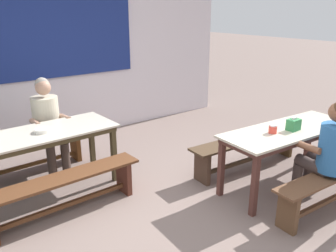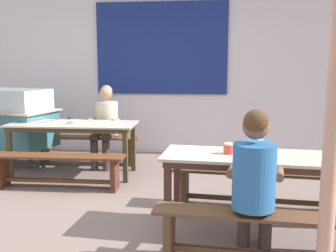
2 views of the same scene
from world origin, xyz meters
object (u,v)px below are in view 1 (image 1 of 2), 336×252
object	(u,v)px
bench_far_front	(64,188)
bench_near_back	(247,147)
condiment_jar	(273,129)
soup_bowl	(42,130)
dining_table_near	(288,135)
person_center_facing	(48,119)
dining_table_far	(39,139)
tissue_box	(294,125)
bench_far_back	(25,153)
bench_near_front	(332,184)
person_near_front	(329,149)

from	to	relation	value
bench_far_front	bench_near_back	bearing A→B (deg)	-9.47
condiment_jar	soup_bowl	bearing A→B (deg)	142.09
dining_table_near	condiment_jar	xyz separation A→B (m)	(-0.28, 0.02, 0.13)
bench_near_back	person_center_facing	xyz separation A→B (m)	(-2.10, 1.57, 0.39)
soup_bowl	dining_table_far	bearing A→B (deg)	156.60
bench_far_front	tissue_box	distance (m)	2.61
tissue_box	condiment_jar	distance (m)	0.28
dining_table_far	bench_far_back	xyz separation A→B (m)	(-0.02, 0.62, -0.39)
bench_far_back	soup_bowl	size ratio (longest dim) A/B	9.27
dining_table_near	soup_bowl	xyz separation A→B (m)	(-2.32, 1.61, 0.10)
person_center_facing	dining_table_near	bearing A→B (deg)	-46.67
dining_table_far	dining_table_near	size ratio (longest dim) A/B	0.98
bench_near_front	person_near_front	distance (m)	0.41
bench_far_front	person_center_facing	distance (m)	1.27
bench_near_back	condiment_jar	world-z (taller)	condiment_jar
bench_far_back	tissue_box	xyz separation A→B (m)	(2.37, -2.30, 0.53)
condiment_jar	soup_bowl	world-z (taller)	condiment_jar
bench_far_front	bench_near_back	size ratio (longest dim) A/B	0.94
bench_near_front	person_near_front	xyz separation A→B (m)	(-0.06, 0.07, 0.40)
bench_near_back	tissue_box	bearing A→B (deg)	-94.49
dining_table_far	condiment_jar	bearing A→B (deg)	-37.64
dining_table_far	person_near_front	world-z (taller)	person_near_front
dining_table_far	bench_near_back	xyz separation A→B (m)	(2.40, -1.01, -0.37)
bench_near_back	person_near_front	xyz separation A→B (m)	(-0.14, -1.16, 0.39)
person_center_facing	person_near_front	size ratio (longest dim) A/B	1.01
bench_far_back	soup_bowl	xyz separation A→B (m)	(0.07, -0.64, 0.48)
bench_far_back	bench_near_front	bearing A→B (deg)	-50.64
dining_table_near	tissue_box	world-z (taller)	tissue_box
bench_near_back	person_near_front	bearing A→B (deg)	-96.82
dining_table_far	person_center_facing	bearing A→B (deg)	61.71
bench_far_back	tissue_box	size ratio (longest dim) A/B	10.58
bench_far_front	soup_bowl	size ratio (longest dim) A/B	9.61
person_center_facing	bench_near_front	bearing A→B (deg)	-54.16
person_center_facing	soup_bowl	world-z (taller)	person_center_facing
bench_near_back	condiment_jar	size ratio (longest dim) A/B	18.17
bench_near_front	person_center_facing	xyz separation A→B (m)	(-2.02, 2.80, 0.40)
soup_bowl	bench_near_front	bearing A→B (deg)	-44.29
dining_table_far	bench_near_back	size ratio (longest dim) A/B	0.98
dining_table_far	bench_near_back	distance (m)	2.63
bench_near_front	tissue_box	distance (m)	0.76
dining_table_far	bench_near_front	distance (m)	3.25
person_center_facing	tissue_box	bearing A→B (deg)	-47.61
dining_table_near	condiment_jar	bearing A→B (deg)	175.41
bench_far_back	person_center_facing	size ratio (longest dim) A/B	1.33
bench_far_front	person_near_front	distance (m)	2.76
bench_near_back	tissue_box	world-z (taller)	tissue_box
person_near_front	condiment_jar	world-z (taller)	person_near_front
bench_far_back	person_near_front	bearing A→B (deg)	-50.65
dining_table_far	dining_table_near	bearing A→B (deg)	-34.56
condiment_jar	person_center_facing	bearing A→B (deg)	129.45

